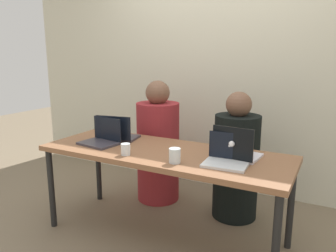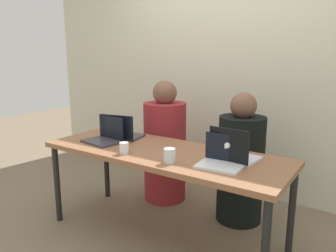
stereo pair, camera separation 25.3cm
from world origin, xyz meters
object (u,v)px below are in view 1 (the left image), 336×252
(water_glass_right, at_px, (175,157))
(water_glass_left, at_px, (126,150))
(laptop_back_left, at_px, (117,134))
(laptop_back_right, at_px, (236,151))
(laptop_front_right, at_px, (227,158))
(person_on_right, at_px, (236,163))
(person_on_left, at_px, (158,148))
(laptop_front_left, at_px, (101,138))

(water_glass_right, distance_m, water_glass_left, 0.40)
(laptop_back_left, bearing_deg, water_glass_left, 123.83)
(laptop_back_left, height_order, water_glass_right, laptop_back_left)
(water_glass_left, bearing_deg, laptop_back_right, 21.90)
(laptop_back_right, relative_size, water_glass_left, 3.69)
(laptop_back_left, xyz_separation_m, laptop_back_right, (1.06, -0.03, 0.00))
(laptop_front_right, height_order, laptop_back_right, laptop_back_right)
(water_glass_right, bearing_deg, laptop_back_right, 39.96)
(person_on_right, bearing_deg, person_on_left, 14.71)
(person_on_right, distance_m, laptop_back_right, 0.62)
(laptop_front_left, bearing_deg, person_on_left, 84.83)
(laptop_back_left, height_order, laptop_back_right, laptop_back_right)
(person_on_right, distance_m, laptop_front_right, 0.74)
(laptop_back_right, bearing_deg, water_glass_left, 27.04)
(person_on_left, xyz_separation_m, laptop_back_left, (-0.12, -0.50, 0.24))
(laptop_front_left, xyz_separation_m, laptop_back_left, (0.03, 0.17, 0.00))
(person_on_right, relative_size, laptop_front_left, 3.43)
(laptop_front_left, xyz_separation_m, water_glass_right, (0.75, -0.15, -0.00))
(water_glass_right, relative_size, water_glass_left, 1.19)
(laptop_front_left, distance_m, laptop_back_left, 0.17)
(person_on_right, relative_size, laptop_front_right, 3.78)
(water_glass_left, bearing_deg, person_on_left, 103.71)
(person_on_left, xyz_separation_m, water_glass_right, (0.60, -0.82, 0.23))
(person_on_left, relative_size, laptop_back_left, 3.40)
(laptop_front_left, height_order, water_glass_left, laptop_front_left)
(laptop_front_right, distance_m, laptop_front_left, 1.08)
(laptop_back_right, bearing_deg, person_on_right, -69.27)
(person_on_left, xyz_separation_m, laptop_back_right, (0.94, -0.53, 0.24))
(laptop_front_right, xyz_separation_m, laptop_back_right, (0.02, 0.15, 0.01))
(person_on_right, height_order, laptop_front_left, person_on_right)
(person_on_right, bearing_deg, laptop_front_left, 49.97)
(laptop_front_left, distance_m, laptop_back_right, 1.11)
(person_on_right, distance_m, laptop_front_left, 1.19)
(person_on_left, bearing_deg, person_on_right, 166.89)
(laptop_back_left, bearing_deg, laptop_front_right, 159.72)
(person_on_left, distance_m, water_glass_left, 0.89)
(laptop_front_right, xyz_separation_m, water_glass_left, (-0.72, -0.15, -0.01))
(person_on_left, bearing_deg, laptop_back_left, 63.55)
(laptop_front_right, bearing_deg, laptop_back_right, 77.81)
(laptop_front_left, height_order, laptop_back_right, laptop_back_right)
(water_glass_right, bearing_deg, person_on_right, 76.69)
(laptop_front_right, relative_size, water_glass_right, 2.96)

